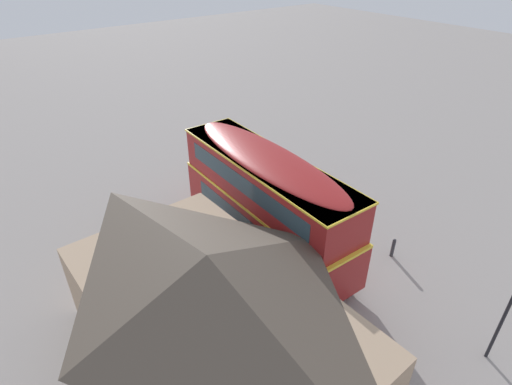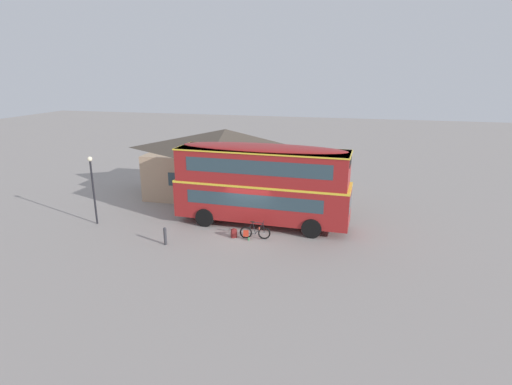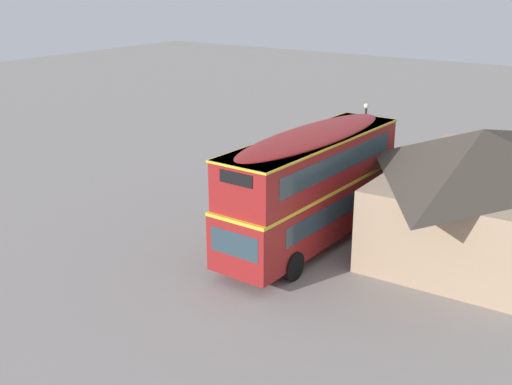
# 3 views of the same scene
# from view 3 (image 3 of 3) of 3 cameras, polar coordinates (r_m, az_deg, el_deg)

# --- Properties ---
(ground_plane) EXTENTS (120.00, 120.00, 0.00)m
(ground_plane) POSITION_cam_3_polar(r_m,az_deg,el_deg) (27.33, 2.79, -3.60)
(ground_plane) COLOR gray
(double_decker_bus) EXTENTS (10.17, 2.86, 4.79)m
(double_decker_bus) POSITION_cam_3_polar(r_m,az_deg,el_deg) (25.28, 5.08, 0.84)
(double_decker_bus) COLOR black
(double_decker_bus) RESTS_ON ground
(touring_bicycle) EXTENTS (1.67, 0.62, 1.01)m
(touring_bicycle) POSITION_cam_3_polar(r_m,az_deg,el_deg) (27.08, 0.79, -2.94)
(touring_bicycle) COLOR black
(touring_bicycle) RESTS_ON ground
(backpack_on_ground) EXTENTS (0.36, 0.34, 0.53)m
(backpack_on_ground) POSITION_cam_3_polar(r_m,az_deg,el_deg) (28.02, 1.92, -2.40)
(backpack_on_ground) COLOR maroon
(backpack_on_ground) RESTS_ON ground
(water_bottle_green_metal) EXTENTS (0.07, 0.07, 0.21)m
(water_bottle_green_metal) POSITION_cam_3_polar(r_m,az_deg,el_deg) (27.50, 0.58, -3.21)
(water_bottle_green_metal) COLOR green
(water_bottle_green_metal) RESTS_ON ground
(pub_building) EXTENTS (11.05, 6.64, 4.81)m
(pub_building) POSITION_cam_3_polar(r_m,az_deg,el_deg) (26.93, 19.32, 0.55)
(pub_building) COLOR tan
(pub_building) RESTS_ON ground
(street_lamp) EXTENTS (0.28, 0.28, 4.08)m
(street_lamp) POSITION_cam_3_polar(r_m,az_deg,el_deg) (34.52, 9.79, 5.46)
(street_lamp) COLOR black
(street_lamp) RESTS_ON ground
(kerb_bollard) EXTENTS (0.16, 0.16, 0.97)m
(kerb_bollard) POSITION_cam_3_polar(r_m,az_deg,el_deg) (31.39, 2.36, 0.43)
(kerb_bollard) COLOR #333338
(kerb_bollard) RESTS_ON ground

